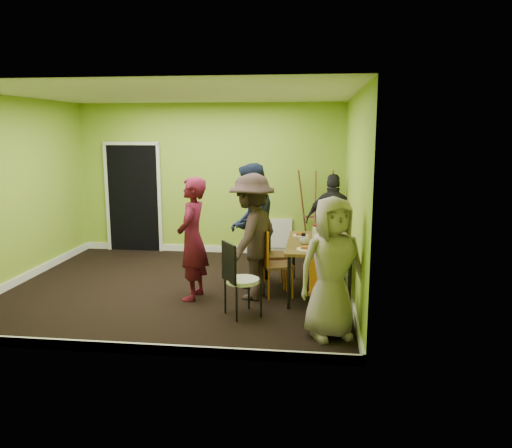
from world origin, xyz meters
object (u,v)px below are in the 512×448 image
at_px(easel, 315,215).
at_px(orange_bottle, 314,236).
at_px(chair_back_end, 333,224).
at_px(chair_front_end, 327,285).
at_px(person_left_near, 252,237).
at_px(person_standing, 192,239).
at_px(dining_table, 319,246).
at_px(thermos, 315,235).
at_px(person_back_end, 333,221).
at_px(chair_left_near, 273,259).
at_px(person_left_far, 250,225).
at_px(chair_left_far, 265,249).
at_px(person_front_end, 332,268).
at_px(blue_bottle, 340,242).
at_px(chair_bentwood, 238,276).

xyz_separation_m(easel, orange_bottle, (0.00, -1.80, -0.01)).
height_order(chair_back_end, chair_front_end, chair_back_end).
bearing_deg(person_left_near, person_standing, -63.17).
distance_m(dining_table, thermos, 0.19).
bearing_deg(person_back_end, chair_back_end, 89.58).
xyz_separation_m(chair_left_near, person_left_far, (-0.38, 0.51, 0.38)).
relative_size(chair_left_far, orange_bottle, 13.55).
xyz_separation_m(dining_table, chair_left_far, (-0.79, 0.22, -0.12)).
height_order(thermos, person_front_end, person_front_end).
distance_m(dining_table, person_back_end, 1.53).
bearing_deg(dining_table, person_left_far, 163.60).
relative_size(chair_back_end, blue_bottle, 5.61).
xyz_separation_m(person_left_near, person_front_end, (1.05, -1.22, -0.07)).
bearing_deg(person_front_end, chair_left_far, 96.43).
relative_size(person_left_far, person_back_end, 1.15).
xyz_separation_m(thermos, person_front_end, (0.19, -1.47, -0.07)).
height_order(chair_left_near, person_back_end, person_back_end).
xyz_separation_m(blue_bottle, person_standing, (-2.00, -0.06, -0.00)).
bearing_deg(chair_back_end, orange_bottle, 95.50).
distance_m(easel, blue_bottle, 2.42).
xyz_separation_m(chair_left_near, person_standing, (-1.08, -0.22, 0.30)).
xyz_separation_m(chair_front_end, easel, (-0.15, 3.32, 0.26)).
distance_m(thermos, blue_bottle, 0.47).
relative_size(chair_back_end, chair_front_end, 1.15).
xyz_separation_m(chair_back_end, person_back_end, (0.02, 0.22, 0.02)).
bearing_deg(dining_table, chair_front_end, -86.44).
bearing_deg(person_front_end, orange_bottle, 75.18).
distance_m(dining_table, chair_bentwood, 1.45).
bearing_deg(person_back_end, person_left_near, 60.76).
xyz_separation_m(chair_front_end, person_front_end, (0.05, -0.22, 0.27)).
relative_size(easel, orange_bottle, 21.32).
bearing_deg(person_left_near, person_back_end, 164.55).
xyz_separation_m(chair_front_end, thermos, (-0.14, 1.25, 0.33)).
bearing_deg(chair_left_far, chair_back_end, 126.07).
bearing_deg(orange_bottle, person_front_end, -83.29).
bearing_deg(chair_left_far, chair_left_near, 8.71).
height_order(chair_left_far, chair_front_end, chair_left_far).
bearing_deg(thermos, chair_back_end, 77.87).
distance_m(chair_left_near, easel, 2.32).
height_order(chair_left_far, chair_bentwood, chair_left_far).
distance_m(blue_bottle, person_left_near, 1.19).
xyz_separation_m(easel, thermos, (0.01, -2.07, 0.07)).
bearing_deg(chair_back_end, blue_bottle, 112.64).
height_order(dining_table, chair_back_end, chair_back_end).
bearing_deg(chair_front_end, blue_bottle, 86.16).
xyz_separation_m(blue_bottle, person_back_end, (-0.03, 1.88, -0.05)).
relative_size(person_back_end, person_front_end, 0.99).
bearing_deg(chair_front_end, chair_back_end, 94.60).
bearing_deg(chair_bentwood, chair_left_far, 135.95).
distance_m(dining_table, person_standing, 1.79).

